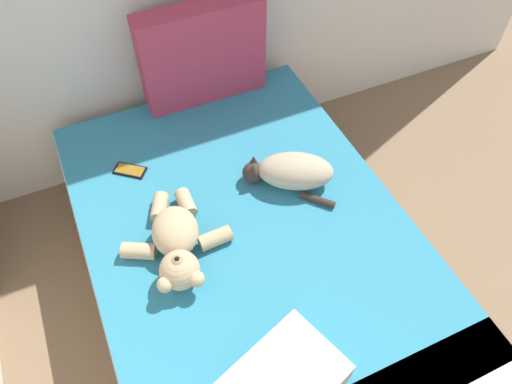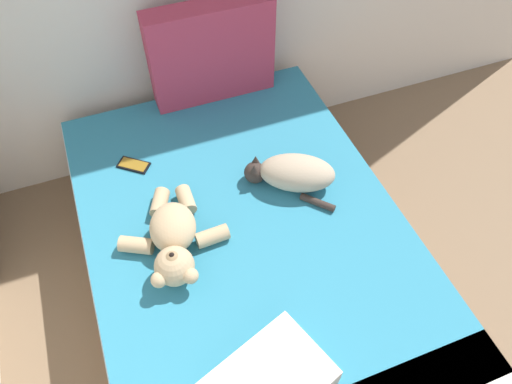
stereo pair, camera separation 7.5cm
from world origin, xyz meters
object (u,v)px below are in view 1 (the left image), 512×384
object	(u,v)px
cat	(291,171)
teddy_bear	(177,243)
cell_phone	(130,170)
bed	(253,265)
patterned_cushion	(203,54)
throw_pillow	(282,383)

from	to	relation	value
cat	teddy_bear	size ratio (longest dim) A/B	0.78
teddy_bear	cell_phone	xyz separation A→B (m)	(-0.07, 0.52, -0.07)
bed	cell_phone	world-z (taller)	cell_phone
patterned_cushion	bed	bearing A→B (deg)	-98.86
cell_phone	throw_pillow	world-z (taller)	throw_pillow
teddy_bear	throw_pillow	bearing A→B (deg)	-77.44
patterned_cushion	teddy_bear	distance (m)	1.02
bed	cat	bearing A→B (deg)	35.40
cat	cell_phone	bearing A→B (deg)	150.81
bed	patterned_cushion	bearing A→B (deg)	81.14
teddy_bear	throw_pillow	xyz separation A→B (m)	(0.15, -0.66, -0.02)
cat	teddy_bear	xyz separation A→B (m)	(-0.59, -0.15, 0.00)
teddy_bear	throw_pillow	world-z (taller)	teddy_bear
bed	patterned_cushion	distance (m)	1.07
cell_phone	throw_pillow	size ratio (longest dim) A/B	0.40
bed	teddy_bear	distance (m)	0.45
bed	patterned_cushion	xyz separation A→B (m)	(0.15, 0.94, 0.50)
cat	cell_phone	distance (m)	0.75
bed	cell_phone	bearing A→B (deg)	123.60
cat	cell_phone	world-z (taller)	cat
cell_phone	patterned_cushion	bearing A→B (deg)	35.43
teddy_bear	cell_phone	world-z (taller)	teddy_bear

